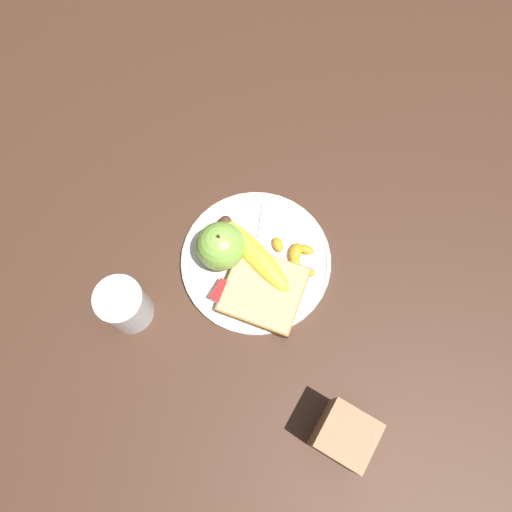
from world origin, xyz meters
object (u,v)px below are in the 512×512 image
(plate, at_px, (256,261))
(fork, at_px, (258,258))
(apple, at_px, (221,246))
(banana, at_px, (253,253))
(jam_packet, at_px, (227,296))
(condiment_caddy, at_px, (344,435))
(juice_glass, at_px, (125,306))
(bread_slice, at_px, (264,291))

(plate, distance_m, fork, 0.01)
(plate, height_order, apple, apple)
(banana, distance_m, fork, 0.02)
(jam_packet, height_order, condiment_caddy, condiment_caddy)
(condiment_caddy, bearing_deg, juice_glass, -179.51)
(apple, bearing_deg, plate, 20.52)
(juice_glass, relative_size, condiment_caddy, 0.97)
(plate, height_order, fork, fork)
(plate, xyz_separation_m, fork, (0.00, 0.00, 0.01))
(plate, distance_m, banana, 0.02)
(juice_glass, distance_m, condiment_caddy, 0.38)
(apple, distance_m, fork, 0.07)
(plate, xyz_separation_m, jam_packet, (-0.01, -0.08, 0.01))
(plate, bearing_deg, condiment_caddy, -35.10)
(bread_slice, bearing_deg, apple, 166.90)
(plate, bearing_deg, bread_slice, -46.88)
(juice_glass, xyz_separation_m, jam_packet, (0.12, 0.10, -0.02))
(banana, height_order, bread_slice, banana)
(jam_packet, bearing_deg, fork, 83.46)
(juice_glass, height_order, bread_slice, juice_glass)
(condiment_caddy, bearing_deg, fork, 144.03)
(fork, bearing_deg, apple, -90.28)
(jam_packet, bearing_deg, condiment_caddy, -20.38)
(jam_packet, bearing_deg, banana, 90.36)
(jam_packet, bearing_deg, apple, 128.42)
(plate, height_order, juice_glass, juice_glass)
(banana, distance_m, condiment_caddy, 0.31)
(apple, relative_size, condiment_caddy, 0.94)
(condiment_caddy, bearing_deg, jam_packet, 159.62)
(condiment_caddy, bearing_deg, apple, 152.97)
(bread_slice, xyz_separation_m, fork, (-0.04, 0.05, -0.01))
(bread_slice, bearing_deg, banana, 136.16)
(juice_glass, distance_m, banana, 0.22)
(juice_glass, relative_size, jam_packet, 1.99)
(juice_glass, relative_size, banana, 0.56)
(juice_glass, height_order, condiment_caddy, condiment_caddy)
(apple, relative_size, bread_slice, 0.62)
(banana, height_order, fork, banana)
(banana, height_order, jam_packet, banana)
(fork, xyz_separation_m, jam_packet, (-0.01, -0.08, 0.01))
(fork, xyz_separation_m, condiment_caddy, (0.24, -0.18, 0.03))
(fork, bearing_deg, juice_glass, -59.97)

